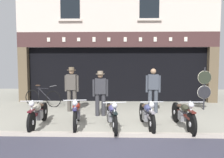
% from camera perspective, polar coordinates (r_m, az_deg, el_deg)
% --- Properties ---
extents(ground, '(21.42, 22.00, 0.18)m').
position_cam_1_polar(ground, '(5.27, 0.48, -18.05)').
color(ground, gray).
extents(shop_facade, '(9.72, 4.42, 5.96)m').
position_cam_1_polar(shop_facade, '(12.88, 1.32, 3.17)').
color(shop_facade, black).
rests_on(shop_facade, ground).
extents(motorcycle_left, '(0.62, 1.96, 0.90)m').
position_cam_1_polar(motorcycle_left, '(7.33, -17.72, -8.02)').
color(motorcycle_left, black).
rests_on(motorcycle_left, ground).
extents(motorcycle_center_left, '(0.62, 2.07, 0.93)m').
position_cam_1_polar(motorcycle_center_left, '(7.08, -8.67, -8.15)').
color(motorcycle_center_left, black).
rests_on(motorcycle_center_left, ground).
extents(motorcycle_center, '(0.62, 2.02, 0.89)m').
position_cam_1_polar(motorcycle_center, '(6.83, -0.10, -8.74)').
color(motorcycle_center, black).
rests_on(motorcycle_center, ground).
extents(motorcycle_center_right, '(0.62, 1.96, 0.90)m').
position_cam_1_polar(motorcycle_center_right, '(6.95, 8.56, -8.55)').
color(motorcycle_center_right, black).
rests_on(motorcycle_center_right, ground).
extents(motorcycle_right, '(0.62, 2.06, 0.92)m').
position_cam_1_polar(motorcycle_right, '(7.11, 17.09, -8.31)').
color(motorcycle_right, black).
rests_on(motorcycle_right, ground).
extents(salesman_left, '(0.56, 0.34, 1.72)m').
position_cam_1_polar(salesman_left, '(9.09, -9.88, -1.94)').
color(salesman_left, '#47423D').
rests_on(salesman_left, ground).
extents(shopkeeper_center, '(0.56, 0.33, 1.61)m').
position_cam_1_polar(shopkeeper_center, '(8.28, -2.88, -3.03)').
color(shopkeeper_center, '#2D2D33').
rests_on(shopkeeper_center, ground).
extents(salesman_right, '(0.56, 0.25, 1.68)m').
position_cam_1_polar(salesman_right, '(8.86, 10.08, -2.28)').
color(salesman_right, '#3D424C').
rests_on(salesman_right, ground).
extents(tyre_sign_pole, '(0.54, 0.06, 1.71)m').
position_cam_1_polar(tyre_sign_pole, '(9.97, 21.78, -1.47)').
color(tyre_sign_pole, '#232328').
rests_on(tyre_sign_pole, ground).
extents(advert_board_near, '(0.66, 0.03, 0.90)m').
position_cam_1_polar(advert_board_near, '(11.39, -7.26, 2.43)').
color(advert_board_near, silver).
extents(leaning_bicycle, '(1.71, 0.64, 0.95)m').
position_cam_1_polar(leaning_bicycle, '(10.48, -16.71, -4.39)').
color(leaning_bicycle, black).
rests_on(leaning_bicycle, ground).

